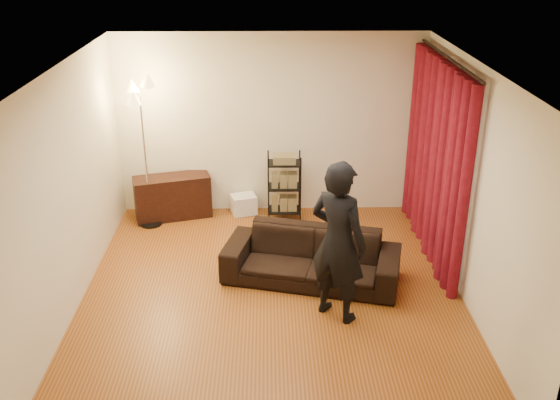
{
  "coord_description": "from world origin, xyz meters",
  "views": [
    {
      "loc": [
        -0.04,
        -6.37,
        4.02
      ],
      "look_at": [
        0.1,
        0.3,
        1.1
      ],
      "focal_mm": 40.0,
      "sensor_mm": 36.0,
      "label": 1
    }
  ],
  "objects_px": {
    "sofa": "(311,257)",
    "media_cabinet": "(173,197)",
    "wire_shelf": "(284,187)",
    "floor_lamp": "(145,155)",
    "storage_boxes": "(244,204)",
    "person": "(338,242)"
  },
  "relations": [
    {
      "from": "media_cabinet",
      "to": "storage_boxes",
      "type": "height_order",
      "value": "media_cabinet"
    },
    {
      "from": "storage_boxes",
      "to": "floor_lamp",
      "type": "bearing_deg",
      "value": -165.39
    },
    {
      "from": "media_cabinet",
      "to": "floor_lamp",
      "type": "xyz_separation_m",
      "value": [
        -0.3,
        -0.27,
        0.76
      ]
    },
    {
      "from": "sofa",
      "to": "person",
      "type": "relative_size",
      "value": 1.15
    },
    {
      "from": "floor_lamp",
      "to": "person",
      "type": "bearing_deg",
      "value": -43.91
    },
    {
      "from": "sofa",
      "to": "media_cabinet",
      "type": "relative_size",
      "value": 1.92
    },
    {
      "from": "sofa",
      "to": "floor_lamp",
      "type": "height_order",
      "value": "floor_lamp"
    },
    {
      "from": "wire_shelf",
      "to": "storage_boxes",
      "type": "bearing_deg",
      "value": -173.39
    },
    {
      "from": "sofa",
      "to": "media_cabinet",
      "type": "distance_m",
      "value": 2.72
    },
    {
      "from": "wire_shelf",
      "to": "sofa",
      "type": "bearing_deg",
      "value": -57.25
    },
    {
      "from": "storage_boxes",
      "to": "floor_lamp",
      "type": "distance_m",
      "value": 1.68
    },
    {
      "from": "sofa",
      "to": "floor_lamp",
      "type": "distance_m",
      "value": 2.88
    },
    {
      "from": "wire_shelf",
      "to": "person",
      "type": "bearing_deg",
      "value": -55.07
    },
    {
      "from": "storage_boxes",
      "to": "wire_shelf",
      "type": "xyz_separation_m",
      "value": [
        0.61,
        -0.19,
        0.36
      ]
    },
    {
      "from": "sofa",
      "to": "media_cabinet",
      "type": "xyz_separation_m",
      "value": [
        -1.95,
        1.89,
        0.01
      ]
    },
    {
      "from": "media_cabinet",
      "to": "storage_boxes",
      "type": "xyz_separation_m",
      "value": [
        1.06,
        0.08,
        -0.17
      ]
    },
    {
      "from": "media_cabinet",
      "to": "wire_shelf",
      "type": "distance_m",
      "value": 1.68
    },
    {
      "from": "wire_shelf",
      "to": "floor_lamp",
      "type": "xyz_separation_m",
      "value": [
        -1.97,
        -0.17,
        0.57
      ]
    },
    {
      "from": "media_cabinet",
      "to": "floor_lamp",
      "type": "bearing_deg",
      "value": -154.1
    },
    {
      "from": "media_cabinet",
      "to": "storage_boxes",
      "type": "relative_size",
      "value": 3.08
    },
    {
      "from": "person",
      "to": "media_cabinet",
      "type": "height_order",
      "value": "person"
    },
    {
      "from": "sofa",
      "to": "floor_lamp",
      "type": "relative_size",
      "value": 0.99
    }
  ]
}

